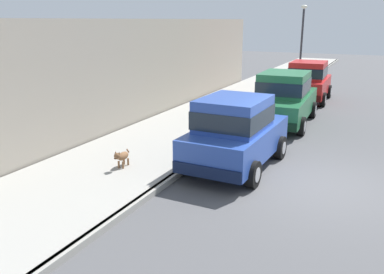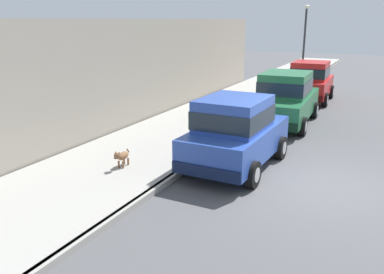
{
  "view_description": "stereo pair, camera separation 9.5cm",
  "coord_description": "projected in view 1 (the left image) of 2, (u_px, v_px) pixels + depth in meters",
  "views": [
    {
      "loc": [
        1.17,
        -9.32,
        3.73
      ],
      "look_at": [
        -3.14,
        -0.31,
        0.85
      ],
      "focal_mm": 38.0,
      "sensor_mm": 36.0,
      "label": 1
    },
    {
      "loc": [
        1.25,
        -9.28,
        3.73
      ],
      "look_at": [
        -3.14,
        -0.31,
        0.85
      ],
      "focal_mm": 38.0,
      "sensor_mm": 36.0,
      "label": 2
    }
  ],
  "objects": [
    {
      "name": "fire_hydrant",
      "position": [
        214.0,
        125.0,
        13.02
      ],
      "size": [
        0.34,
        0.24,
        0.72
      ],
      "color": "red",
      "rests_on": "sidewalk"
    },
    {
      "name": "car_blue_hatchback",
      "position": [
        235.0,
        131.0,
        10.43
      ],
      "size": [
        2.03,
        3.85,
        1.88
      ],
      "color": "#28479E",
      "rests_on": "ground"
    },
    {
      "name": "car_green_sedan",
      "position": [
        284.0,
        98.0,
        14.91
      ],
      "size": [
        2.15,
        4.66,
        1.92
      ],
      "color": "#23663D",
      "rests_on": "ground"
    },
    {
      "name": "car_red_hatchback",
      "position": [
        308.0,
        81.0,
        19.15
      ],
      "size": [
        2.03,
        3.85,
        1.88
      ],
      "color": "red",
      "rests_on": "ground"
    },
    {
      "name": "sidewalk",
      "position": [
        138.0,
        153.0,
        11.65
      ],
      "size": [
        3.6,
        64.0,
        0.14
      ],
      "primitive_type": "cube",
      "color": "#99968E",
      "rests_on": "ground"
    },
    {
      "name": "dog_brown",
      "position": [
        122.0,
        156.0,
        10.21
      ],
      "size": [
        0.25,
        0.75,
        0.49
      ],
      "color": "brown",
      "rests_on": "sidewalk"
    },
    {
      "name": "curb",
      "position": [
        195.0,
        162.0,
        10.9
      ],
      "size": [
        0.16,
        64.0,
        0.14
      ],
      "primitive_type": "cube",
      "color": "gray",
      "rests_on": "ground"
    },
    {
      "name": "building_facade",
      "position": [
        154.0,
        69.0,
        15.9
      ],
      "size": [
        0.5,
        20.0,
        3.77
      ],
      "primitive_type": "cube",
      "color": "#9E9384",
      "rests_on": "ground"
    },
    {
      "name": "street_lamp",
      "position": [
        302.0,
        35.0,
        23.62
      ],
      "size": [
        0.36,
        0.36,
        4.42
      ],
      "color": "#2D2D33",
      "rests_on": "sidewalk"
    },
    {
      "name": "ground_plane",
      "position": [
        317.0,
        184.0,
        9.6
      ],
      "size": [
        80.0,
        80.0,
        0.0
      ],
      "primitive_type": "plane",
      "color": "#4C4C4F"
    }
  ]
}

